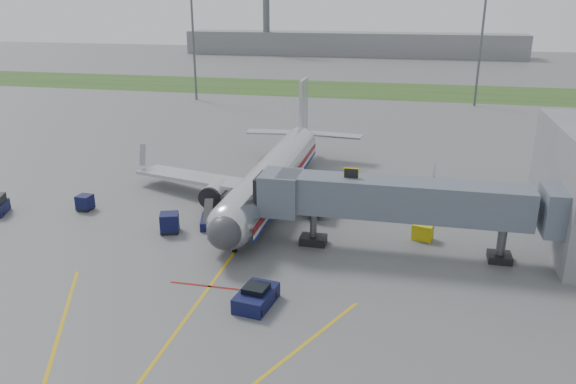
% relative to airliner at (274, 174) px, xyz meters
% --- Properties ---
extents(ground, '(400.00, 400.00, 0.00)m').
position_rel_airliner_xyz_m(ground, '(-0.00, -15.25, -2.65)').
color(ground, '#565659').
rests_on(ground, ground).
extents(grass_strip, '(300.00, 25.00, 0.01)m').
position_rel_airliner_xyz_m(grass_strip, '(-0.00, 74.75, -2.64)').
color(grass_strip, '#2D4C1E').
rests_on(grass_strip, ground).
extents(apron_markings, '(21.52, 50.00, 0.01)m').
position_rel_airliner_xyz_m(apron_markings, '(-0.00, -22.65, -2.64)').
color(apron_markings, gold).
rests_on(apron_markings, ground).
extents(airliner, '(32.10, 35.67, 10.25)m').
position_rel_airliner_xyz_m(airliner, '(0.00, 0.00, 0.00)').
color(airliner, silver).
rests_on(airliner, ground).
extents(jet_bridge, '(25.30, 4.00, 6.90)m').
position_rel_airliner_xyz_m(jet_bridge, '(12.86, -10.25, 1.82)').
color(jet_bridge, slate).
rests_on(jet_bridge, ground).
extents(light_mast_left, '(2.00, 0.44, 20.40)m').
position_rel_airliner_xyz_m(light_mast_left, '(-30.00, 54.75, 8.13)').
color(light_mast_left, '#595B60').
rests_on(light_mast_left, ground).
extents(light_mast_right, '(2.00, 0.44, 20.40)m').
position_rel_airliner_xyz_m(light_mast_right, '(25.00, 59.75, 8.13)').
color(light_mast_right, '#595B60').
rests_on(light_mast_right, ground).
extents(distant_terminal, '(120.00, 14.00, 8.00)m').
position_rel_airliner_xyz_m(distant_terminal, '(-10.00, 154.75, 1.35)').
color(distant_terminal, slate).
rests_on(distant_terminal, ground).
extents(control_tower, '(4.00, 4.00, 30.00)m').
position_rel_airliner_xyz_m(control_tower, '(-40.00, 149.75, 14.68)').
color(control_tower, '#595B60').
rests_on(control_tower, ground).
extents(pushback_tug, '(2.61, 3.76, 1.45)m').
position_rel_airliner_xyz_m(pushback_tug, '(4.00, -20.97, -2.04)').
color(pushback_tug, black).
rests_on(pushback_tug, ground).
extents(baggage_cart_a, '(1.43, 1.43, 1.50)m').
position_rel_airliner_xyz_m(baggage_cart_a, '(-3.00, -7.09, -1.88)').
color(baggage_cart_a, black).
rests_on(baggage_cart_a, ground).
extents(baggage_cart_b, '(1.49, 1.49, 1.50)m').
position_rel_airliner_xyz_m(baggage_cart_b, '(-17.31, -7.22, -1.88)').
color(baggage_cart_b, black).
rests_on(baggage_cart_b, ground).
extents(baggage_cart_c, '(2.10, 2.10, 1.77)m').
position_rel_airliner_xyz_m(baggage_cart_c, '(-6.89, -10.59, -1.74)').
color(baggage_cart_c, black).
rests_on(baggage_cart_c, ground).
extents(belt_loader, '(2.07, 3.94, 1.86)m').
position_rel_airliner_xyz_m(belt_loader, '(-4.12, -8.36, -2.18)').
color(belt_loader, black).
rests_on(belt_loader, ground).
extents(ground_power_cart, '(1.90, 1.50, 1.34)m').
position_rel_airliner_xyz_m(ground_power_cart, '(15.04, -7.25, -1.98)').
color(ground_power_cart, '#D2C20C').
rests_on(ground_power_cart, ground).
extents(ramp_worker, '(0.82, 0.78, 1.88)m').
position_rel_airliner_xyz_m(ramp_worker, '(-3.00, -4.79, -1.71)').
color(ramp_worker, '#B2CC18').
rests_on(ramp_worker, ground).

